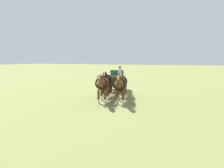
{
  "coord_description": "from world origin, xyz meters",
  "views": [
    {
      "loc": [
        21.29,
        8.69,
        3.26
      ],
      "look_at": [
        4.21,
        1.18,
        1.2
      ],
      "focal_mm": 35.9,
      "sensor_mm": 36.0,
      "label": 1
    }
  ],
  "objects_px": {
    "draft_horse_lead_near": "(120,85)",
    "draft_horse_lead_off": "(103,85)",
    "show_wagon": "(118,81)",
    "draft_horse_rear_near": "(122,82)",
    "draft_horse_rear_off": "(107,81)"
  },
  "relations": [
    {
      "from": "draft_horse_rear_near",
      "to": "draft_horse_lead_near",
      "type": "distance_m",
      "value": 2.6
    },
    {
      "from": "draft_horse_lead_off",
      "to": "show_wagon",
      "type": "bearing_deg",
      "value": -168.36
    },
    {
      "from": "show_wagon",
      "to": "draft_horse_lead_off",
      "type": "xyz_separation_m",
      "value": [
        6.04,
        1.24,
        0.28
      ]
    },
    {
      "from": "draft_horse_rear_off",
      "to": "draft_horse_lead_near",
      "type": "height_order",
      "value": "draft_horse_rear_off"
    },
    {
      "from": "show_wagon",
      "to": "draft_horse_rear_off",
      "type": "height_order",
      "value": "show_wagon"
    },
    {
      "from": "draft_horse_lead_near",
      "to": "draft_horse_rear_off",
      "type": "bearing_deg",
      "value": -135.76
    },
    {
      "from": "show_wagon",
      "to": "draft_horse_lead_near",
      "type": "bearing_deg",
      "value": 23.74
    },
    {
      "from": "draft_horse_lead_near",
      "to": "draft_horse_lead_off",
      "type": "height_order",
      "value": "draft_horse_lead_off"
    },
    {
      "from": "show_wagon",
      "to": "draft_horse_lead_off",
      "type": "height_order",
      "value": "show_wagon"
    },
    {
      "from": "draft_horse_lead_near",
      "to": "draft_horse_rear_near",
      "type": "bearing_deg",
      "value": -162.26
    },
    {
      "from": "show_wagon",
      "to": "draft_horse_lead_near",
      "type": "xyz_separation_m",
      "value": [
        5.64,
        2.48,
        0.25
      ]
    },
    {
      "from": "show_wagon",
      "to": "draft_horse_lead_off",
      "type": "bearing_deg",
      "value": 11.64
    },
    {
      "from": "show_wagon",
      "to": "draft_horse_lead_off",
      "type": "relative_size",
      "value": 1.87
    },
    {
      "from": "draft_horse_rear_off",
      "to": "draft_horse_lead_off",
      "type": "distance_m",
      "value": 2.61
    },
    {
      "from": "show_wagon",
      "to": "draft_horse_rear_near",
      "type": "relative_size",
      "value": 1.85
    }
  ]
}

